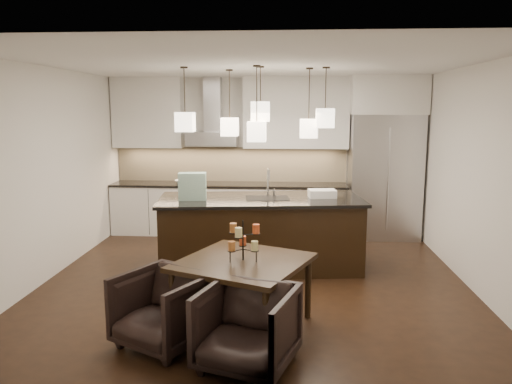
# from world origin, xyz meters

# --- Properties ---
(floor) EXTENTS (5.50, 5.50, 0.02)m
(floor) POSITION_xyz_m (0.00, 0.00, -0.01)
(floor) COLOR black
(floor) RESTS_ON ground
(ceiling) EXTENTS (5.50, 5.50, 0.02)m
(ceiling) POSITION_xyz_m (0.00, 0.00, 2.81)
(ceiling) COLOR white
(ceiling) RESTS_ON wall_back
(wall_back) EXTENTS (5.50, 0.02, 2.80)m
(wall_back) POSITION_xyz_m (0.00, 2.76, 1.40)
(wall_back) COLOR silver
(wall_back) RESTS_ON ground
(wall_front) EXTENTS (5.50, 0.02, 2.80)m
(wall_front) POSITION_xyz_m (0.00, -2.76, 1.40)
(wall_front) COLOR silver
(wall_front) RESTS_ON ground
(wall_left) EXTENTS (0.02, 5.50, 2.80)m
(wall_left) POSITION_xyz_m (-2.76, 0.00, 1.40)
(wall_left) COLOR silver
(wall_left) RESTS_ON ground
(wall_right) EXTENTS (0.02, 5.50, 2.80)m
(wall_right) POSITION_xyz_m (2.76, 0.00, 1.40)
(wall_right) COLOR silver
(wall_right) RESTS_ON ground
(refrigerator) EXTENTS (1.20, 0.72, 2.15)m
(refrigerator) POSITION_xyz_m (2.10, 2.38, 1.07)
(refrigerator) COLOR #B7B7BA
(refrigerator) RESTS_ON floor
(fridge_panel) EXTENTS (1.26, 0.72, 0.65)m
(fridge_panel) POSITION_xyz_m (2.10, 2.38, 2.47)
(fridge_panel) COLOR silver
(fridge_panel) RESTS_ON refrigerator
(lower_cabinets) EXTENTS (4.21, 0.62, 0.88)m
(lower_cabinets) POSITION_xyz_m (-0.62, 2.43, 0.44)
(lower_cabinets) COLOR silver
(lower_cabinets) RESTS_ON floor
(countertop) EXTENTS (4.21, 0.66, 0.04)m
(countertop) POSITION_xyz_m (-0.62, 2.43, 0.90)
(countertop) COLOR black
(countertop) RESTS_ON lower_cabinets
(backsplash) EXTENTS (4.21, 0.02, 0.63)m
(backsplash) POSITION_xyz_m (-0.62, 2.73, 1.24)
(backsplash) COLOR #BDAD8B
(backsplash) RESTS_ON countertop
(upper_cab_left) EXTENTS (1.25, 0.35, 1.25)m
(upper_cab_left) POSITION_xyz_m (-2.10, 2.57, 2.17)
(upper_cab_left) COLOR silver
(upper_cab_left) RESTS_ON wall_back
(upper_cab_right) EXTENTS (1.85, 0.35, 1.25)m
(upper_cab_right) POSITION_xyz_m (0.55, 2.57, 2.17)
(upper_cab_right) COLOR silver
(upper_cab_right) RESTS_ON wall_back
(hood_canopy) EXTENTS (0.90, 0.52, 0.24)m
(hood_canopy) POSITION_xyz_m (-0.93, 2.48, 1.72)
(hood_canopy) COLOR #B7B7BA
(hood_canopy) RESTS_ON wall_back
(hood_chimney) EXTENTS (0.30, 0.28, 0.96)m
(hood_chimney) POSITION_xyz_m (-0.93, 2.59, 2.32)
(hood_chimney) COLOR #B7B7BA
(hood_chimney) RESTS_ON hood_canopy
(fruit_bowl) EXTENTS (0.30, 0.30, 0.06)m
(fruit_bowl) POSITION_xyz_m (-1.47, 2.38, 0.95)
(fruit_bowl) COLOR silver
(fruit_bowl) RESTS_ON countertop
(island_body) EXTENTS (2.86, 1.41, 0.97)m
(island_body) POSITION_xyz_m (0.04, 0.51, 0.48)
(island_body) COLOR black
(island_body) RESTS_ON floor
(island_top) EXTENTS (2.96, 1.51, 0.04)m
(island_top) POSITION_xyz_m (0.04, 0.51, 0.99)
(island_top) COLOR black
(island_top) RESTS_ON island_body
(faucet) EXTENTS (0.14, 0.27, 0.42)m
(faucet) POSITION_xyz_m (0.14, 0.64, 1.22)
(faucet) COLOR silver
(faucet) RESTS_ON island_top
(tote_bag) EXTENTS (0.39, 0.24, 0.37)m
(tote_bag) POSITION_xyz_m (-0.88, 0.32, 1.20)
(tote_bag) COLOR #1C5842
(tote_bag) RESTS_ON island_top
(food_container) EXTENTS (0.40, 0.31, 0.11)m
(food_container) POSITION_xyz_m (0.91, 0.62, 1.07)
(food_container) COLOR silver
(food_container) RESTS_ON island_top
(dining_table) EXTENTS (1.58, 1.58, 0.72)m
(dining_table) POSITION_xyz_m (-0.03, -1.45, 0.36)
(dining_table) COLOR black
(dining_table) RESTS_ON floor
(candelabra) EXTENTS (0.45, 0.45, 0.42)m
(candelabra) POSITION_xyz_m (-0.03, -1.45, 0.93)
(candelabra) COLOR black
(candelabra) RESTS_ON dining_table
(candle_a) EXTENTS (0.10, 0.10, 0.10)m
(candle_a) POSITION_xyz_m (0.10, -1.50, 0.89)
(candle_a) COLOR #E1D88B
(candle_a) RESTS_ON candelabra
(candle_b) EXTENTS (0.10, 0.10, 0.10)m
(candle_b) POSITION_xyz_m (-0.04, -1.32, 0.89)
(candle_b) COLOR #BE4620
(candle_b) RESTS_ON candelabra
(candle_c) EXTENTS (0.10, 0.10, 0.10)m
(candle_c) POSITION_xyz_m (-0.13, -1.53, 0.89)
(candle_c) COLOR #AC652E
(candle_c) RESTS_ON candelabra
(candle_d) EXTENTS (0.10, 0.10, 0.10)m
(candle_d) POSITION_xyz_m (0.11, -1.41, 1.04)
(candle_d) COLOR #BE4620
(candle_d) RESTS_ON candelabra
(candle_e) EXTENTS (0.10, 0.10, 0.10)m
(candle_e) POSITION_xyz_m (-0.13, -1.38, 1.04)
(candle_e) COLOR #AC652E
(candle_e) RESTS_ON candelabra
(candle_f) EXTENTS (0.10, 0.10, 0.10)m
(candle_f) POSITION_xyz_m (-0.06, -1.57, 1.04)
(candle_f) COLOR #E1D88B
(candle_f) RESTS_ON candelabra
(armchair_left) EXTENTS (1.06, 1.07, 0.72)m
(armchair_left) POSITION_xyz_m (-0.75, -1.92, 0.36)
(armchair_left) COLOR black
(armchair_left) RESTS_ON floor
(armchair_right) EXTENTS (0.99, 1.01, 0.73)m
(armchair_right) POSITION_xyz_m (0.08, -2.28, 0.36)
(armchair_right) COLOR black
(armchair_right) RESTS_ON floor
(pendant_a) EXTENTS (0.24, 0.24, 0.26)m
(pendant_a) POSITION_xyz_m (-0.97, 0.34, 2.07)
(pendant_a) COLOR #EEE1C6
(pendant_a) RESTS_ON ceiling
(pendant_b) EXTENTS (0.24, 0.24, 0.26)m
(pendant_b) POSITION_xyz_m (-0.42, 0.85, 1.99)
(pendant_b) COLOR #EEE1C6
(pendant_b) RESTS_ON ceiling
(pendant_c) EXTENTS (0.24, 0.24, 0.26)m
(pendant_c) POSITION_xyz_m (0.05, 0.30, 2.21)
(pendant_c) COLOR #EEE1C6
(pendant_c) RESTS_ON ceiling
(pendant_d) EXTENTS (0.24, 0.24, 0.26)m
(pendant_d) POSITION_xyz_m (0.70, 0.62, 1.98)
(pendant_d) COLOR #EEE1C6
(pendant_d) RESTS_ON ceiling
(pendant_e) EXTENTS (0.24, 0.24, 0.26)m
(pendant_e) POSITION_xyz_m (0.92, 0.48, 2.13)
(pendant_e) COLOR #EEE1C6
(pendant_e) RESTS_ON ceiling
(pendant_f) EXTENTS (0.24, 0.24, 0.26)m
(pendant_f) POSITION_xyz_m (0.01, 0.17, 1.96)
(pendant_f) COLOR #EEE1C6
(pendant_f) RESTS_ON ceiling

